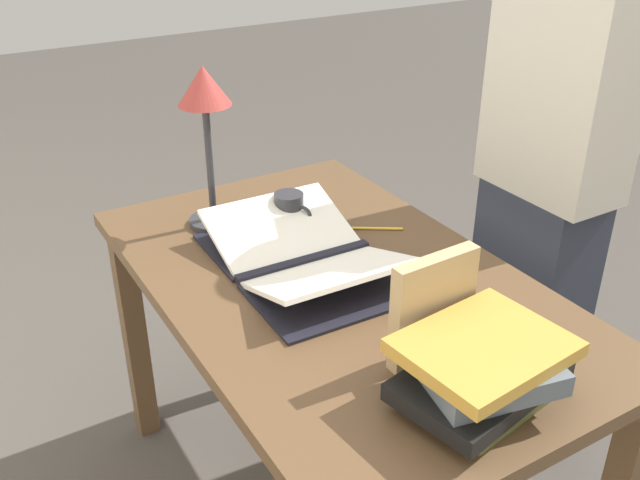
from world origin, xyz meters
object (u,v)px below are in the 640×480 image
(coffee_mug, at_px, (290,211))
(pencil, at_px, (369,228))
(book_stack_tall, at_px, (481,369))
(open_book, at_px, (304,256))
(book_standing_upright, at_px, (431,309))
(person_reader, at_px, (548,176))
(reading_lamp, at_px, (205,109))

(coffee_mug, xyz_separation_m, pencil, (-0.11, -0.17, -0.04))
(book_stack_tall, distance_m, pencil, 0.67)
(open_book, bearing_deg, coffee_mug, -17.70)
(book_standing_upright, relative_size, person_reader, 0.13)
(reading_lamp, relative_size, coffee_mug, 4.09)
(reading_lamp, bearing_deg, open_book, -163.28)
(book_stack_tall, distance_m, coffee_mug, 0.75)
(book_standing_upright, relative_size, coffee_mug, 2.14)
(book_standing_upright, bearing_deg, person_reader, -64.63)
(pencil, bearing_deg, coffee_mug, 56.64)
(book_stack_tall, bearing_deg, person_reader, -54.08)
(book_stack_tall, height_order, pencil, book_stack_tall)
(book_standing_upright, bearing_deg, open_book, 2.25)
(book_standing_upright, xyz_separation_m, person_reader, (0.35, -0.68, -0.01))
(book_stack_tall, xyz_separation_m, pencil, (0.64, -0.21, -0.06))
(coffee_mug, bearing_deg, open_book, 160.90)
(book_stack_tall, relative_size, book_standing_upright, 1.52)
(book_stack_tall, xyz_separation_m, coffee_mug, (0.75, -0.04, -0.02))
(reading_lamp, bearing_deg, book_stack_tall, -172.04)
(book_standing_upright, bearing_deg, coffee_mug, -5.13)
(coffee_mug, distance_m, pencil, 0.21)
(person_reader, bearing_deg, book_standing_upright, -62.69)
(pencil, height_order, person_reader, person_reader)
(coffee_mug, distance_m, person_reader, 0.70)
(book_stack_tall, bearing_deg, book_standing_upright, -0.77)
(open_book, xyz_separation_m, book_stack_tall, (-0.56, -0.03, 0.04))
(reading_lamp, height_order, coffee_mug, reading_lamp)
(book_standing_upright, height_order, coffee_mug, book_standing_upright)
(book_standing_upright, xyz_separation_m, pencil, (0.50, -0.20, -0.11))
(person_reader, bearing_deg, open_book, -95.64)
(book_stack_tall, distance_m, book_standing_upright, 0.15)
(person_reader, bearing_deg, reading_lamp, -115.35)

